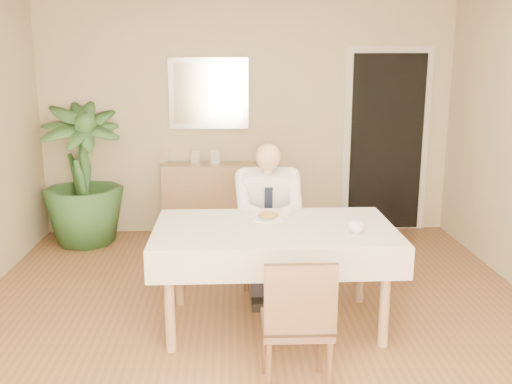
{
  "coord_description": "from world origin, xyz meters",
  "views": [
    {
      "loc": [
        -0.19,
        -3.78,
        1.92
      ],
      "look_at": [
        0.0,
        0.35,
        0.95
      ],
      "focal_mm": 40.0,
      "sensor_mm": 36.0,
      "label": 1
    }
  ],
  "objects_px": {
    "sideboard": "(210,200)",
    "potted_palm": "(82,175)",
    "chair_near": "(298,320)",
    "chair_far": "(266,225)",
    "seated_man": "(269,213)",
    "coffee_mug": "(356,226)",
    "dining_table": "(274,238)"
  },
  "relations": [
    {
      "from": "chair_near",
      "to": "chair_far",
      "type": "bearing_deg",
      "value": 92.73
    },
    {
      "from": "chair_near",
      "to": "seated_man",
      "type": "xyz_separation_m",
      "value": [
        -0.07,
        1.52,
        0.22
      ]
    },
    {
      "from": "dining_table",
      "to": "seated_man",
      "type": "distance_m",
      "value": 0.59
    },
    {
      "from": "dining_table",
      "to": "seated_man",
      "type": "height_order",
      "value": "seated_man"
    },
    {
      "from": "chair_far",
      "to": "potted_palm",
      "type": "bearing_deg",
      "value": 142.79
    },
    {
      "from": "seated_man",
      "to": "chair_far",
      "type": "bearing_deg",
      "value": 90.0
    },
    {
      "from": "coffee_mug",
      "to": "dining_table",
      "type": "bearing_deg",
      "value": 162.95
    },
    {
      "from": "seated_man",
      "to": "sideboard",
      "type": "distance_m",
      "value": 1.73
    },
    {
      "from": "chair_near",
      "to": "coffee_mug",
      "type": "distance_m",
      "value": 0.95
    },
    {
      "from": "seated_man",
      "to": "coffee_mug",
      "type": "distance_m",
      "value": 0.95
    },
    {
      "from": "chair_near",
      "to": "potted_palm",
      "type": "height_order",
      "value": "potted_palm"
    },
    {
      "from": "potted_palm",
      "to": "coffee_mug",
      "type": "bearing_deg",
      "value": -42.08
    },
    {
      "from": "chair_near",
      "to": "potted_palm",
      "type": "relative_size",
      "value": 0.57
    },
    {
      "from": "chair_far",
      "to": "seated_man",
      "type": "xyz_separation_m",
      "value": [
        -0.0,
        -0.29,
        0.19
      ]
    },
    {
      "from": "chair_near",
      "to": "dining_table",
      "type": "bearing_deg",
      "value": 94.7
    },
    {
      "from": "seated_man",
      "to": "potted_palm",
      "type": "relative_size",
      "value": 0.84
    },
    {
      "from": "sideboard",
      "to": "coffee_mug",
      "type": "bearing_deg",
      "value": -64.22
    },
    {
      "from": "chair_far",
      "to": "coffee_mug",
      "type": "distance_m",
      "value": 1.22
    },
    {
      "from": "seated_man",
      "to": "sideboard",
      "type": "xyz_separation_m",
      "value": [
        -0.54,
        1.62,
        -0.29
      ]
    },
    {
      "from": "seated_man",
      "to": "potted_palm",
      "type": "distance_m",
      "value": 2.33
    },
    {
      "from": "sideboard",
      "to": "chair_near",
      "type": "bearing_deg",
      "value": -77.91
    },
    {
      "from": "coffee_mug",
      "to": "sideboard",
      "type": "height_order",
      "value": "coffee_mug"
    },
    {
      "from": "chair_near",
      "to": "seated_man",
      "type": "bearing_deg",
      "value": 93.12
    },
    {
      "from": "sideboard",
      "to": "potted_palm",
      "type": "relative_size",
      "value": 0.68
    },
    {
      "from": "dining_table",
      "to": "potted_palm",
      "type": "xyz_separation_m",
      "value": [
        -1.85,
        2.0,
        0.07
      ]
    },
    {
      "from": "seated_man",
      "to": "dining_table",
      "type": "bearing_deg",
      "value": -90.0
    },
    {
      "from": "chair_near",
      "to": "seated_man",
      "type": "height_order",
      "value": "seated_man"
    },
    {
      "from": "coffee_mug",
      "to": "sideboard",
      "type": "relative_size",
      "value": 0.11
    },
    {
      "from": "chair_far",
      "to": "chair_near",
      "type": "distance_m",
      "value": 1.8
    },
    {
      "from": "dining_table",
      "to": "coffee_mug",
      "type": "height_order",
      "value": "coffee_mug"
    },
    {
      "from": "sideboard",
      "to": "potted_palm",
      "type": "distance_m",
      "value": 1.37
    },
    {
      "from": "dining_table",
      "to": "coffee_mug",
      "type": "relative_size",
      "value": 15.12
    }
  ]
}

